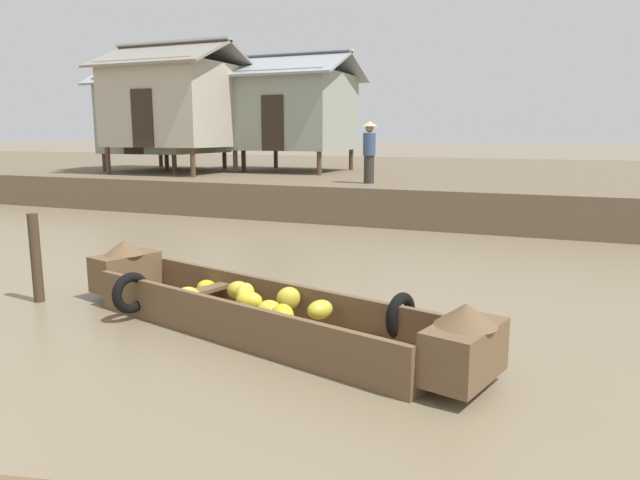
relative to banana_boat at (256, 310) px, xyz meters
name	(u,v)px	position (x,y,z in m)	size (l,w,h in m)	color
ground_plane	(304,254)	(-1.35, 4.35, -0.27)	(300.00, 300.00, 0.00)	#7A6B51
riverbank_strip	(443,180)	(-1.35, 17.97, 0.21)	(160.00, 20.00, 0.97)	brown
banana_boat	(256,310)	(0.00, 0.00, 0.00)	(5.64, 2.33, 0.81)	brown
stilt_house_left	(165,115)	(-10.47, 12.25, 2.70)	(4.09, 4.04, 4.14)	#4C3826
stilt_house_mid_left	(176,104)	(-9.13, 11.11, 3.01)	(4.44, 4.00, 4.36)	#4C3826
stilt_house_mid_right	(295,110)	(-5.78, 13.45, 2.84)	(4.23, 3.96, 4.13)	#4C3826
vendor_person	(369,149)	(-1.73, 9.48, 1.62)	(0.44, 0.44, 1.66)	#332D28
mooring_post	(36,258)	(-3.40, -0.02, 0.34)	(0.14, 0.14, 1.23)	#423323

